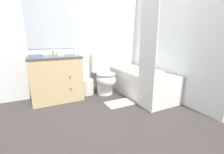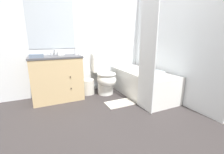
% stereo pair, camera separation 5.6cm
% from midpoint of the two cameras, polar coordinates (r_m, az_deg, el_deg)
% --- Properties ---
extents(ground_plane, '(14.00, 14.00, 0.00)m').
position_cam_midpoint_polar(ground_plane, '(2.15, 7.55, -18.26)').
color(ground_plane, '#383333').
extents(wall_back, '(8.00, 0.06, 2.50)m').
position_cam_midpoint_polar(wall_back, '(3.38, -8.30, 15.90)').
color(wall_back, silver).
rests_on(wall_back, ground_plane).
extents(wall_right, '(0.05, 2.70, 2.50)m').
position_cam_midpoint_polar(wall_right, '(3.25, 19.06, 15.33)').
color(wall_right, silver).
rests_on(wall_right, ground_plane).
extents(vanity_cabinet, '(0.91, 0.57, 0.84)m').
position_cam_midpoint_polar(vanity_cabinet, '(3.04, -19.64, -0.25)').
color(vanity_cabinet, tan).
rests_on(vanity_cabinet, ground_plane).
extents(sink_faucet, '(0.14, 0.12, 0.12)m').
position_cam_midpoint_polar(sink_faucet, '(3.13, -20.67, 8.45)').
color(sink_faucet, silver).
rests_on(sink_faucet, vanity_cabinet).
extents(toilet, '(0.39, 0.68, 0.83)m').
position_cam_midpoint_polar(toilet, '(3.19, -2.25, 0.00)').
color(toilet, white).
rests_on(toilet, ground_plane).
extents(bathtub, '(0.69, 1.52, 0.51)m').
position_cam_midpoint_polar(bathtub, '(3.20, 11.59, -2.15)').
color(bathtub, white).
rests_on(bathtub, ground_plane).
extents(shower_curtain, '(0.02, 0.39, 1.98)m').
position_cam_midpoint_polar(shower_curtain, '(2.39, 14.03, 10.14)').
color(shower_curtain, white).
rests_on(shower_curtain, ground_plane).
extents(wastebasket, '(0.27, 0.27, 0.32)m').
position_cam_midpoint_polar(wastebasket, '(3.24, -8.71, -3.65)').
color(wastebasket, silver).
rests_on(wastebasket, ground_plane).
extents(tissue_box, '(0.12, 0.13, 0.11)m').
position_cam_midpoint_polar(tissue_box, '(3.10, -18.43, 8.73)').
color(tissue_box, white).
rests_on(tissue_box, vanity_cabinet).
extents(soap_dispenser, '(0.05, 0.05, 0.15)m').
position_cam_midpoint_polar(soap_dispenser, '(3.01, -13.06, 9.42)').
color(soap_dispenser, silver).
rests_on(soap_dispenser, vanity_cabinet).
extents(hand_towel_folded, '(0.22, 0.14, 0.06)m').
position_cam_midpoint_polar(hand_towel_folded, '(2.81, -26.36, 7.20)').
color(hand_towel_folded, slate).
rests_on(hand_towel_folded, vanity_cabinet).
extents(bath_towel_folded, '(0.33, 0.19, 0.09)m').
position_cam_midpoint_polar(bath_towel_folded, '(2.71, 16.23, 1.14)').
color(bath_towel_folded, silver).
rests_on(bath_towel_folded, bathtub).
extents(bath_mat, '(0.50, 0.30, 0.02)m').
position_cam_midpoint_polar(bath_mat, '(2.78, 3.52, -9.96)').
color(bath_mat, silver).
rests_on(bath_mat, ground_plane).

